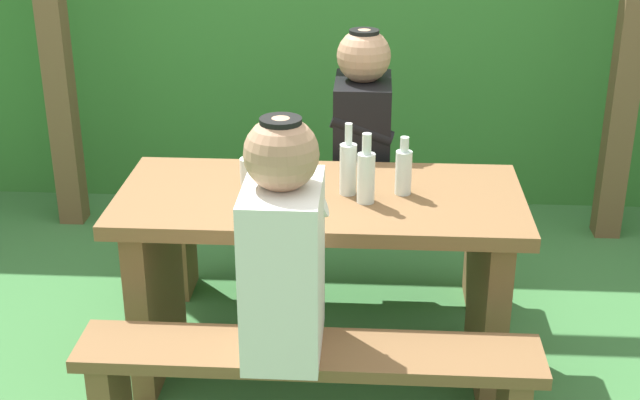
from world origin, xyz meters
TOP-DOWN VIEW (x-y plane):
  - ground_plane at (0.00, 0.00)m, footprint 12.00×12.00m
  - hedge_backdrop at (0.00, 2.02)m, footprint 6.40×0.84m
  - pergola_post_left at (-1.34, 1.25)m, footprint 0.12×0.12m
  - pergola_post_right at (1.34, 1.25)m, footprint 0.12×0.12m
  - picnic_table at (0.00, 0.00)m, footprint 1.40×0.64m
  - bench_near at (0.00, -0.56)m, footprint 1.40×0.24m
  - bench_far at (0.00, 0.56)m, footprint 1.40×0.24m
  - person_white_shirt at (-0.07, -0.55)m, footprint 0.25×0.35m
  - person_black_coat at (0.13, 0.55)m, footprint 0.25×0.35m
  - drinking_glass at (-0.25, 0.08)m, footprint 0.07×0.07m
  - bottle_left at (0.10, 0.01)m, footprint 0.06×0.06m
  - bottle_right at (0.16, -0.06)m, footprint 0.06×0.06m
  - bottle_center at (0.28, 0.02)m, footprint 0.06×0.06m
  - cell_phone at (-0.14, -0.11)m, footprint 0.13×0.16m

SIDE VIEW (x-z plane):
  - ground_plane at x=0.00m, z-range 0.00..0.00m
  - bench_near at x=0.00m, z-range 0.09..0.53m
  - bench_far at x=0.00m, z-range 0.09..0.53m
  - picnic_table at x=0.00m, z-range 0.13..0.83m
  - cell_phone at x=-0.14m, z-range 0.70..0.71m
  - drinking_glass at x=-0.25m, z-range 0.70..0.79m
  - person_white_shirt at x=-0.07m, z-range 0.40..1.12m
  - person_black_coat at x=0.13m, z-range 0.40..1.12m
  - bottle_center at x=0.28m, z-range 0.68..0.89m
  - bottle_right at x=0.16m, z-range 0.68..0.92m
  - bottle_left at x=0.10m, z-range 0.67..0.93m
  - hedge_backdrop at x=0.00m, z-range 0.00..1.91m
  - pergola_post_left at x=-1.34m, z-range 0.00..2.06m
  - pergola_post_right at x=1.34m, z-range 0.00..2.06m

